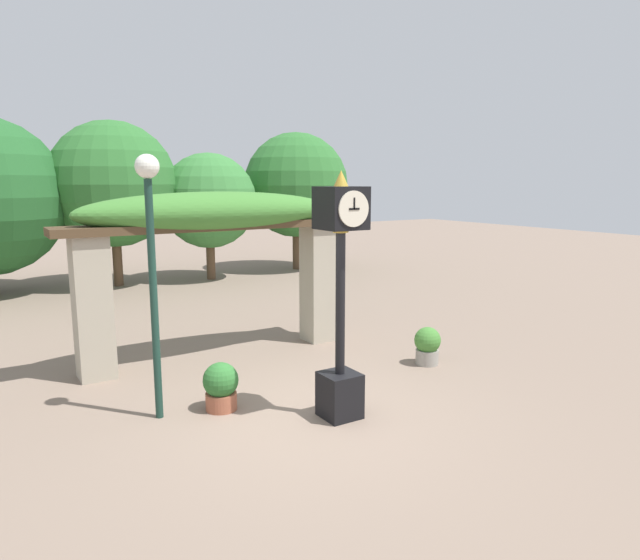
{
  "coord_description": "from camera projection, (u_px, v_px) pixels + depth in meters",
  "views": [
    {
      "loc": [
        -3.73,
        -6.26,
        3.13
      ],
      "look_at": [
        0.35,
        0.26,
        1.8
      ],
      "focal_mm": 32.0,
      "sensor_mm": 36.0,
      "label": 1
    }
  ],
  "objects": [
    {
      "name": "ground_plane",
      "position": [
        309.0,
        416.0,
        7.72
      ],
      "size": [
        60.0,
        60.0,
        0.0
      ],
      "primitive_type": "plane",
      "color": "#7F6B5B"
    },
    {
      "name": "potted_plant_near_left",
      "position": [
        427.0,
        345.0,
        9.85
      ],
      "size": [
        0.46,
        0.46,
        0.66
      ],
      "color": "gray",
      "rests_on": "ground"
    },
    {
      "name": "potted_plant_near_right",
      "position": [
        221.0,
        386.0,
        7.88
      ],
      "size": [
        0.49,
        0.49,
        0.67
      ],
      "color": "#9E563D",
      "rests_on": "ground"
    },
    {
      "name": "lamp_post",
      "position": [
        151.0,
        239.0,
        7.27
      ],
      "size": [
        0.31,
        0.31,
        3.48
      ],
      "color": "#19382D",
      "rests_on": "ground"
    },
    {
      "name": "pergola",
      "position": [
        216.0,
        234.0,
        9.97
      ],
      "size": [
        5.38,
        1.15,
        2.96
      ],
      "color": "#A89E89",
      "rests_on": "ground"
    },
    {
      "name": "tree_line",
      "position": [
        64.0,
        191.0,
        16.35
      ],
      "size": [
        17.09,
        4.46,
        5.02
      ],
      "color": "brown",
      "rests_on": "ground"
    },
    {
      "name": "pedestal_clock",
      "position": [
        340.0,
        295.0,
        7.41
      ],
      "size": [
        0.54,
        0.59,
        3.27
      ],
      "color": "black",
      "rests_on": "ground"
    }
  ]
}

